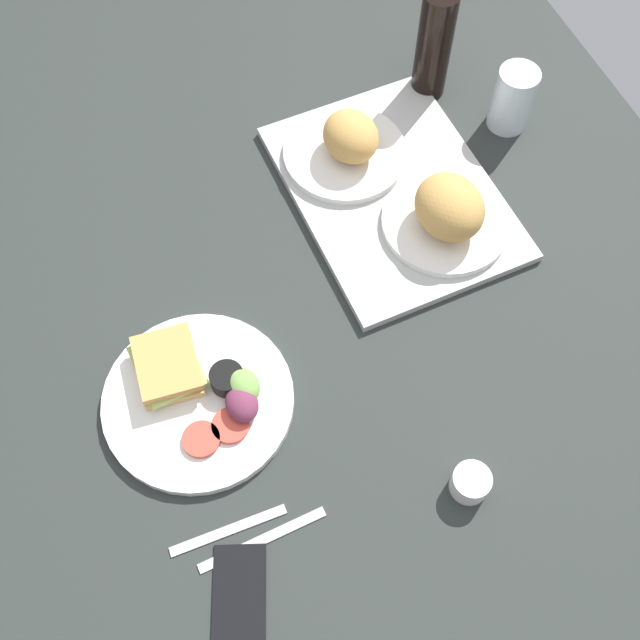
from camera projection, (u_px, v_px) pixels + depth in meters
ground_plane at (298, 332)px, 126.18cm from camera, size 190.00×150.00×3.00cm
serving_tray at (393, 192)px, 136.66cm from camera, size 46.31×34.81×1.60cm
bread_plate_near at (348, 144)px, 136.77cm from camera, size 21.94×21.94×8.86cm
bread_plate_far at (448, 212)px, 128.67cm from camera, size 21.60×21.60×10.17cm
plate_with_salad at (199, 393)px, 117.66cm from camera, size 28.97×28.97×5.40cm
drinking_glass at (513, 99)px, 139.88cm from camera, size 7.31×7.31×12.23cm
soda_bottle at (434, 45)px, 139.68cm from camera, size 6.40×6.40×21.64cm
espresso_cup at (470, 483)px, 110.84cm from camera, size 5.60×5.60×4.00cm
fork at (228, 530)px, 109.42cm from camera, size 1.58×17.01×0.50cm
knife at (263, 540)px, 108.80cm from camera, size 2.49×19.05×0.50cm
cell_phone at (239, 599)px, 104.94cm from camera, size 16.00×11.70×0.80cm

